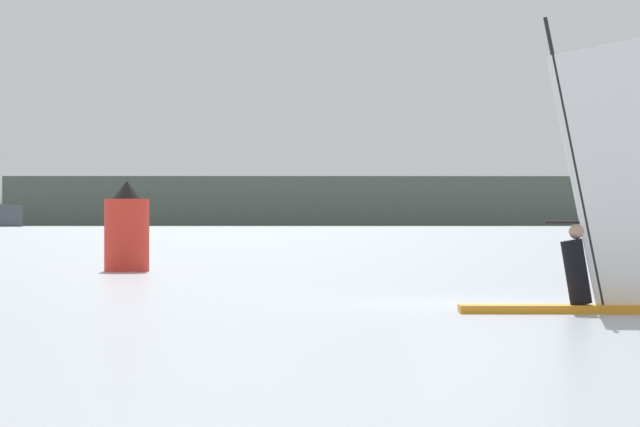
% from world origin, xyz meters
% --- Properties ---
extents(ground_plane, '(4000.00, 4000.00, 0.00)m').
position_xyz_m(ground_plane, '(0.00, 0.00, 0.00)').
color(ground_plane, '#9EA8B2').
extents(windsurfer, '(3.48, 0.81, 4.35)m').
position_xyz_m(windsurfer, '(1.14, -2.16, 1.12)').
color(windsurfer, orange).
rests_on(windsurfer, ground_plane).
extents(distant_headland, '(633.74, 449.46, 30.10)m').
position_xyz_m(distant_headland, '(51.25, 1081.45, 15.05)').
color(distant_headland, '#4C564C').
rests_on(distant_headland, ground_plane).
extents(channel_buoy, '(1.23, 1.23, 2.48)m').
position_xyz_m(channel_buoy, '(-7.31, 17.20, 1.13)').
color(channel_buoy, red).
rests_on(channel_buoy, ground_plane).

